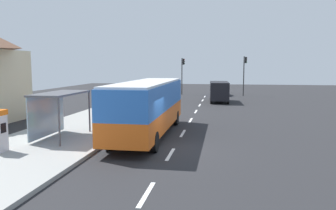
{
  "coord_description": "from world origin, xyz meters",
  "views": [
    {
      "loc": [
        2.62,
        -16.23,
        4.13
      ],
      "look_at": [
        -1.0,
        5.99,
        1.5
      ],
      "focal_mm": 36.09,
      "sensor_mm": 36.0,
      "label": 1
    }
  ],
  "objects_px": {
    "bus": "(148,105)",
    "white_van": "(219,90)",
    "recycling_bin_orange": "(114,121)",
    "traffic_light_near_side": "(245,70)",
    "sedan_near": "(220,90)",
    "recycling_bin_red": "(106,124)",
    "recycling_bin_green": "(110,122)",
    "traffic_light_far_side": "(183,70)",
    "bus_shelter": "(55,103)"
  },
  "relations": [
    {
      "from": "bus",
      "to": "sedan_near",
      "type": "relative_size",
      "value": 2.46
    },
    {
      "from": "sedan_near",
      "to": "traffic_light_near_side",
      "type": "distance_m",
      "value": 4.25
    },
    {
      "from": "recycling_bin_orange",
      "to": "traffic_light_far_side",
      "type": "relative_size",
      "value": 0.18
    },
    {
      "from": "recycling_bin_red",
      "to": "traffic_light_near_side",
      "type": "relative_size",
      "value": 0.18
    },
    {
      "from": "sedan_near",
      "to": "recycling_bin_orange",
      "type": "bearing_deg",
      "value": -103.37
    },
    {
      "from": "bus",
      "to": "recycling_bin_green",
      "type": "relative_size",
      "value": 11.6
    },
    {
      "from": "bus",
      "to": "traffic_light_far_side",
      "type": "relative_size",
      "value": 2.12
    },
    {
      "from": "recycling_bin_green",
      "to": "white_van",
      "type": "bearing_deg",
      "value": 71.4
    },
    {
      "from": "traffic_light_far_side",
      "to": "white_van",
      "type": "bearing_deg",
      "value": -60.48
    },
    {
      "from": "traffic_light_near_side",
      "to": "traffic_light_far_side",
      "type": "xyz_separation_m",
      "value": [
        -8.6,
        0.8,
        -0.12
      ]
    },
    {
      "from": "recycling_bin_green",
      "to": "traffic_light_near_side",
      "type": "xyz_separation_m",
      "value": [
        9.7,
        27.58,
        2.9
      ]
    },
    {
      "from": "white_van",
      "to": "recycling_bin_green",
      "type": "xyz_separation_m",
      "value": [
        -6.4,
        -19.02,
        -0.69
      ]
    },
    {
      "from": "recycling_bin_red",
      "to": "recycling_bin_orange",
      "type": "distance_m",
      "value": 1.4
    },
    {
      "from": "traffic_light_far_side",
      "to": "bus_shelter",
      "type": "relative_size",
      "value": 1.3
    },
    {
      "from": "recycling_bin_green",
      "to": "bus_shelter",
      "type": "distance_m",
      "value": 3.7
    },
    {
      "from": "traffic_light_near_side",
      "to": "bus_shelter",
      "type": "relative_size",
      "value": 1.35
    },
    {
      "from": "recycling_bin_green",
      "to": "traffic_light_near_side",
      "type": "relative_size",
      "value": 0.18
    },
    {
      "from": "recycling_bin_orange",
      "to": "sedan_near",
      "type": "bearing_deg",
      "value": 76.63
    },
    {
      "from": "sedan_near",
      "to": "recycling_bin_orange",
      "type": "xyz_separation_m",
      "value": [
        -6.5,
        -27.35,
        -0.14
      ]
    },
    {
      "from": "sedan_near",
      "to": "recycling_bin_red",
      "type": "distance_m",
      "value": 29.47
    },
    {
      "from": "sedan_near",
      "to": "traffic_light_far_side",
      "type": "xyz_separation_m",
      "value": [
        -5.4,
        0.34,
        2.65
      ]
    },
    {
      "from": "sedan_near",
      "to": "recycling_bin_green",
      "type": "bearing_deg",
      "value": -103.04
    },
    {
      "from": "traffic_light_near_side",
      "to": "bus_shelter",
      "type": "distance_m",
      "value": 32.47
    },
    {
      "from": "white_van",
      "to": "traffic_light_far_side",
      "type": "height_order",
      "value": "traffic_light_far_side"
    },
    {
      "from": "traffic_light_near_side",
      "to": "white_van",
      "type": "bearing_deg",
      "value": -111.04
    },
    {
      "from": "bus_shelter",
      "to": "recycling_bin_orange",
      "type": "bearing_deg",
      "value": 56.08
    },
    {
      "from": "recycling_bin_orange",
      "to": "bus_shelter",
      "type": "xyz_separation_m",
      "value": [
        -2.21,
        -3.29,
        1.44
      ]
    },
    {
      "from": "recycling_bin_red",
      "to": "traffic_light_far_side",
      "type": "bearing_deg",
      "value": 87.84
    },
    {
      "from": "sedan_near",
      "to": "recycling_bin_orange",
      "type": "distance_m",
      "value": 28.11
    },
    {
      "from": "bus",
      "to": "sedan_near",
      "type": "distance_m",
      "value": 28.8
    },
    {
      "from": "white_van",
      "to": "traffic_light_near_side",
      "type": "xyz_separation_m",
      "value": [
        3.3,
        8.57,
        2.22
      ]
    },
    {
      "from": "bus",
      "to": "white_van",
      "type": "xyz_separation_m",
      "value": [
        3.91,
        19.47,
        -0.5
      ]
    },
    {
      "from": "sedan_near",
      "to": "recycling_bin_red",
      "type": "xyz_separation_m",
      "value": [
        -6.5,
        -28.75,
        -0.14
      ]
    },
    {
      "from": "recycling_bin_orange",
      "to": "bus_shelter",
      "type": "height_order",
      "value": "bus_shelter"
    },
    {
      "from": "bus_shelter",
      "to": "sedan_near",
      "type": "bearing_deg",
      "value": 74.13
    },
    {
      "from": "sedan_near",
      "to": "recycling_bin_orange",
      "type": "relative_size",
      "value": 4.72
    },
    {
      "from": "recycling_bin_green",
      "to": "traffic_light_near_side",
      "type": "bearing_deg",
      "value": 70.63
    },
    {
      "from": "recycling_bin_green",
      "to": "traffic_light_far_side",
      "type": "xyz_separation_m",
      "value": [
        1.1,
        28.38,
        2.79
      ]
    },
    {
      "from": "recycling_bin_red",
      "to": "recycling_bin_orange",
      "type": "bearing_deg",
      "value": 90.0
    },
    {
      "from": "white_van",
      "to": "recycling_bin_orange",
      "type": "height_order",
      "value": "white_van"
    },
    {
      "from": "white_van",
      "to": "recycling_bin_green",
      "type": "relative_size",
      "value": 5.57
    },
    {
      "from": "traffic_light_far_side",
      "to": "sedan_near",
      "type": "bearing_deg",
      "value": -3.59
    },
    {
      "from": "bus",
      "to": "recycling_bin_green",
      "type": "distance_m",
      "value": 2.79
    },
    {
      "from": "recycling_bin_green",
      "to": "traffic_light_far_side",
      "type": "bearing_deg",
      "value": 87.79
    },
    {
      "from": "white_van",
      "to": "recycling_bin_red",
      "type": "height_order",
      "value": "white_van"
    },
    {
      "from": "recycling_bin_orange",
      "to": "traffic_light_far_side",
      "type": "height_order",
      "value": "traffic_light_far_side"
    },
    {
      "from": "sedan_near",
      "to": "recycling_bin_green",
      "type": "height_order",
      "value": "sedan_near"
    },
    {
      "from": "recycling_bin_orange",
      "to": "traffic_light_near_side",
      "type": "xyz_separation_m",
      "value": [
        9.7,
        26.88,
        2.9
      ]
    },
    {
      "from": "traffic_light_near_side",
      "to": "traffic_light_far_side",
      "type": "bearing_deg",
      "value": 174.68
    },
    {
      "from": "bus",
      "to": "white_van",
      "type": "distance_m",
      "value": 19.86
    }
  ]
}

